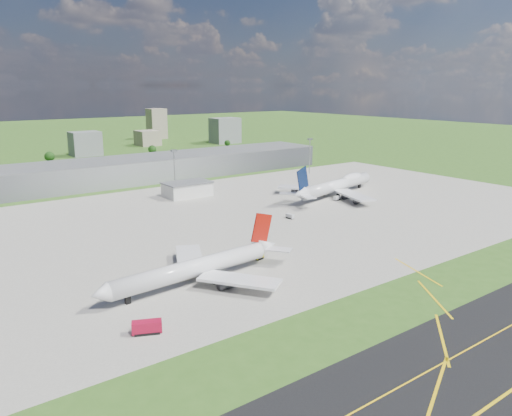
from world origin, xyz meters
TOP-DOWN VIEW (x-y plane):
  - ground at (0.00, 150.00)m, footprint 1400.00×1400.00m
  - apron at (10.00, 40.00)m, footprint 360.00×190.00m
  - terminal at (0.00, 165.00)m, footprint 300.00×42.00m
  - ops_building at (10.00, 100.00)m, footprint 26.00×16.00m
  - mast_center at (10.00, 115.00)m, footprint 3.50×2.00m
  - mast_east at (120.00, 115.00)m, footprint 3.50×2.00m
  - airliner_red_twin at (-51.10, -18.14)m, footprint 70.66×54.92m
  - airliner_blue_quad at (82.44, 50.11)m, footprint 81.40×62.83m
  - fire_truck at (-79.68, -40.40)m, footprint 8.23×5.83m
  - tug_yellow at (-21.81, -11.88)m, footprint 4.17×2.87m
  - van_white_near at (25.49, 25.69)m, footprint 2.42×4.61m
  - van_white_far at (72.71, 40.34)m, footprint 4.73×2.81m
  - bldg_c at (20.00, 310.00)m, footprint 26.00×20.00m
  - bldg_ce at (100.00, 350.00)m, footprint 22.00×24.00m
  - bldg_e at (180.00, 320.00)m, footprint 30.00×22.00m
  - bldg_tall_e at (140.00, 410.00)m, footprint 20.00×18.00m
  - tree_c at (-20.00, 280.00)m, footprint 8.10×8.10m
  - tree_e at (70.00, 275.00)m, footprint 7.65×7.65m
  - tree_far_e at (160.00, 285.00)m, footprint 6.30×6.30m

SIDE VIEW (x-z plane):
  - ground at x=0.00m, z-range 0.00..0.00m
  - apron at x=10.00m, z-range 0.00..0.08m
  - tug_yellow at x=-21.81m, z-range 0.03..1.91m
  - van_white_near at x=25.49m, z-range 0.02..2.32m
  - van_white_far at x=72.71m, z-range 0.02..2.34m
  - fire_truck at x=-79.68m, z-range 0.00..3.44m
  - ops_building at x=10.00m, z-range 0.00..8.00m
  - tree_far_e at x=160.00m, z-range 0.68..8.38m
  - airliner_red_twin at x=-51.10m, z-range -4.53..14.85m
  - tree_e at x=70.00m, z-range 0.84..10.19m
  - tree_c at x=-20.00m, z-range 0.89..10.79m
  - airliner_blue_quad at x=82.44m, z-range -4.77..16.71m
  - terminal at x=0.00m, z-range 0.00..15.00m
  - bldg_ce at x=100.00m, z-range 0.00..16.00m
  - bldg_c at x=20.00m, z-range 0.00..22.00m
  - bldg_e at x=180.00m, z-range 0.00..28.00m
  - mast_center at x=10.00m, z-range 4.76..30.66m
  - mast_east at x=120.00m, z-range 4.76..30.66m
  - bldg_tall_e at x=140.00m, z-range 0.00..36.00m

